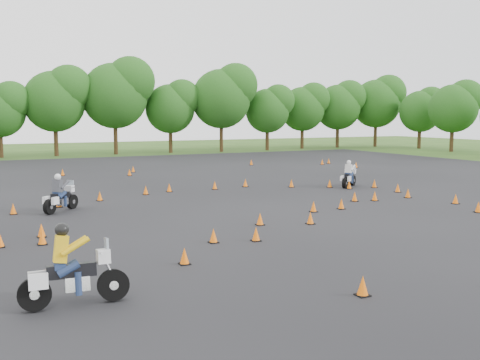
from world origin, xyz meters
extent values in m
plane|color=#2D5119|center=(0.00, 0.00, 0.00)|extent=(140.00, 140.00, 0.00)
plane|color=black|center=(0.00, 6.00, 0.01)|extent=(62.00, 62.00, 0.00)
cone|color=orange|center=(-2.96, 9.35, 0.23)|extent=(0.26, 0.26, 0.45)
cone|color=orange|center=(5.56, 2.60, 0.23)|extent=(0.26, 0.26, 0.45)
cone|color=orange|center=(-9.04, 1.08, 0.23)|extent=(0.26, 0.26, 0.45)
cone|color=orange|center=(8.14, 6.37, 0.23)|extent=(0.26, 0.26, 0.45)
cone|color=orange|center=(16.51, 16.35, 0.23)|extent=(0.26, 0.26, 0.45)
cone|color=orange|center=(1.14, 9.59, 0.23)|extent=(0.26, 0.26, 0.45)
cone|color=orange|center=(6.56, 2.31, 0.23)|extent=(0.26, 0.26, 0.45)
cone|color=orange|center=(10.07, 22.32, 0.23)|extent=(0.26, 0.26, 0.45)
cone|color=orange|center=(-9.14, -0.08, 0.23)|extent=(0.26, 0.26, 0.45)
cone|color=orange|center=(-2.69, -2.68, 0.23)|extent=(0.26, 0.26, 0.45)
cone|color=orange|center=(-1.51, 9.77, 0.23)|extent=(0.26, 0.26, 0.45)
cone|color=orange|center=(9.30, 8.07, 0.23)|extent=(0.26, 0.26, 0.45)
cone|color=orange|center=(2.11, 1.05, 0.23)|extent=(0.26, 0.26, 0.45)
cone|color=orange|center=(8.44, -2.20, 0.23)|extent=(0.26, 0.26, 0.45)
cone|color=orange|center=(7.52, 7.41, 0.23)|extent=(0.26, 0.26, 0.45)
cone|color=orange|center=(-9.64, 6.18, 0.23)|extent=(0.26, 0.26, 0.45)
cone|color=orange|center=(-5.62, 20.80, 0.23)|extent=(0.26, 0.26, 0.45)
cone|color=orange|center=(-7.67, 7.22, 0.23)|extent=(0.26, 0.26, 0.45)
cone|color=orange|center=(-5.59, 8.27, 0.23)|extent=(0.26, 0.26, 0.45)
cone|color=orange|center=(-4.05, -2.28, 0.23)|extent=(0.26, 0.26, 0.45)
cone|color=orange|center=(15.77, 20.00, 0.23)|extent=(0.26, 0.26, 0.45)
cone|color=orange|center=(9.82, 6.20, 0.23)|extent=(0.26, 0.26, 0.45)
cone|color=orange|center=(-5.81, -4.29, 0.23)|extent=(0.26, 0.26, 0.45)
cone|color=orange|center=(-3.03, -8.61, 0.23)|extent=(0.26, 0.26, 0.45)
cone|color=orange|center=(-10.38, 0.14, 0.23)|extent=(0.26, 0.26, 0.45)
cone|color=orange|center=(0.51, -1.11, 0.23)|extent=(0.26, 0.26, 0.45)
cone|color=orange|center=(-1.40, 18.74, 0.23)|extent=(0.26, 0.26, 0.45)
cone|color=orange|center=(-1.32, -0.43, 0.23)|extent=(0.26, 0.26, 0.45)
cone|color=orange|center=(9.40, -0.11, 0.23)|extent=(0.26, 0.26, 0.45)
cone|color=orange|center=(9.68, 4.10, 0.23)|extent=(0.26, 0.26, 0.45)
cone|color=orange|center=(8.74, 2.34, 0.23)|extent=(0.26, 0.26, 0.45)
cone|color=orange|center=(5.55, 8.45, 0.23)|extent=(0.26, 0.26, 0.45)
cone|color=orange|center=(16.85, 20.57, 0.23)|extent=(0.26, 0.26, 0.45)
cone|color=orange|center=(3.64, 1.10, 0.23)|extent=(0.26, 0.26, 0.45)
cone|color=orange|center=(3.20, 9.81, 0.23)|extent=(0.26, 0.26, 0.45)
cone|color=orange|center=(-0.56, 20.95, 0.23)|extent=(0.26, 0.26, 0.45)
camera|label=1|loc=(-10.84, -18.09, 4.13)|focal=40.00mm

